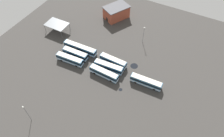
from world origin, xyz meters
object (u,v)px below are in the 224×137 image
object	(u,v)px
bus_row1_slot2	(113,61)
lamp_post_near_entrance	(27,113)
bus_row0_slot0	(70,59)
depot_building	(116,12)
bus_row1_slot1	(109,67)
maintenance_shelter	(57,24)
bus_row0_slot2	(80,48)
bus_row0_slot1	(75,54)
lamp_post_mid_lot	(144,34)
bus_row2_slot1	(146,82)
bus_row1_slot0	(104,73)

from	to	relation	value
bus_row1_slot2	lamp_post_near_entrance	xyz separation A→B (m)	(-13.19, -36.92, 3.33)
bus_row0_slot0	depot_building	bearing A→B (deg)	85.62
bus_row1_slot1	maintenance_shelter	world-z (taller)	maintenance_shelter
bus_row0_slot2	maintenance_shelter	xyz separation A→B (m)	(-17.75, 6.53, 2.25)
bus_row1_slot2	maintenance_shelter	world-z (taller)	maintenance_shelter
bus_row1_slot1	bus_row0_slot0	bearing A→B (deg)	-165.97
bus_row0_slot2	bus_row1_slot1	size ratio (longest dim) A/B	1.26
bus_row0_slot0	bus_row1_slot2	distance (m)	18.75
bus_row0_slot1	lamp_post_mid_lot	size ratio (longest dim) A/B	1.36
bus_row0_slot1	lamp_post_near_entrance	size ratio (longest dim) A/B	1.25
bus_row2_slot1	maintenance_shelter	world-z (taller)	maintenance_shelter
depot_building	lamp_post_near_entrance	bearing A→B (deg)	-89.23
bus_row0_slot1	lamp_post_near_entrance	bearing A→B (deg)	-83.69
bus_row0_slot0	bus_row2_slot1	xyz separation A→B (m)	(33.56, 4.45, 0.00)
bus_row1_slot1	depot_building	xyz separation A→B (m)	(-13.92, 33.60, 1.53)
bus_row0_slot2	lamp_post_mid_lot	world-z (taller)	lamp_post_mid_lot
bus_row1_slot2	lamp_post_near_entrance	distance (m)	39.34
bus_row2_slot1	depot_building	distance (m)	45.33
bus_row2_slot1	bus_row0_slot2	bearing A→B (deg)	174.36
bus_row0_slot1	bus_row1_slot0	world-z (taller)	same
bus_row1_slot2	bus_row1_slot0	bearing A→B (deg)	-91.46
bus_row0_slot0	bus_row0_slot1	distance (m)	3.87
bus_row1_slot0	bus_row1_slot2	world-z (taller)	same
maintenance_shelter	lamp_post_near_entrance	bearing A→B (deg)	-63.58
bus_row1_slot1	lamp_post_near_entrance	bearing A→B (deg)	-111.45
bus_row0_slot2	bus_row1_slot0	xyz separation A→B (m)	(16.72, -7.42, -0.00)
bus_row0_slot2	bus_row2_slot1	size ratio (longest dim) A/B	1.24
bus_row0_slot1	maintenance_shelter	world-z (taller)	maintenance_shelter
bus_row0_slot1	bus_row1_slot1	bearing A→B (deg)	1.15
bus_row1_slot2	depot_building	size ratio (longest dim) A/B	0.81
bus_row0_slot0	bus_row2_slot1	world-z (taller)	same
maintenance_shelter	lamp_post_near_entrance	xyz separation A→B (m)	(21.48, -43.24, 1.08)
bus_row0_slot1	bus_row1_slot0	distance (m)	16.99
lamp_post_mid_lot	lamp_post_near_entrance	size ratio (longest dim) A/B	0.92
bus_row0_slot1	bus_row0_slot2	size ratio (longest dim) A/B	0.74
bus_row0_slot1	bus_row1_slot0	size ratio (longest dim) A/B	0.93
bus_row1_slot1	depot_building	bearing A→B (deg)	112.50
bus_row1_slot0	lamp_post_near_entrance	size ratio (longest dim) A/B	1.35
bus_row0_slot2	maintenance_shelter	world-z (taller)	maintenance_shelter
depot_building	bus_row2_slot1	bearing A→B (deg)	-47.39
lamp_post_near_entrance	bus_row1_slot1	bearing A→B (deg)	68.55
bus_row0_slot2	maintenance_shelter	distance (m)	19.05
lamp_post_mid_lot	lamp_post_near_entrance	distance (m)	58.92
bus_row1_slot0	depot_building	xyz separation A→B (m)	(-13.89, 37.46, 1.53)
bus_row1_slot2	lamp_post_mid_lot	world-z (taller)	lamp_post_mid_lot
bus_row0_slot1	depot_building	distance (m)	34.07
bus_row1_slot0	maintenance_shelter	size ratio (longest dim) A/B	1.20
bus_row0_slot1	bus_row2_slot1	distance (m)	33.41
bus_row0_slot1	bus_row2_slot1	bearing A→B (deg)	1.00
bus_row1_slot0	bus_row1_slot1	world-z (taller)	same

